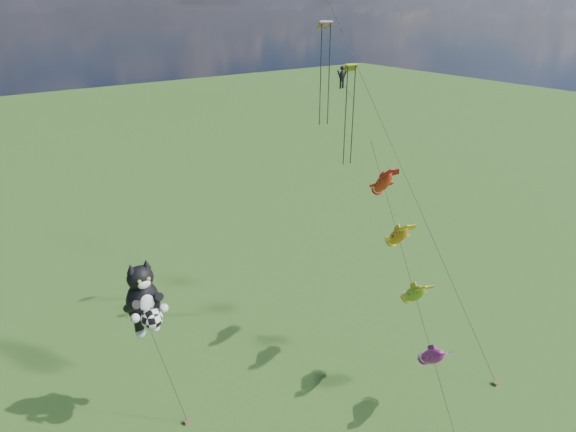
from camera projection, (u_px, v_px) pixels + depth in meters
cat_kite_rig at (144, 300)px, 29.89m from camera, size 2.54×4.15×11.29m
fish_windsock_rig at (406, 265)px, 33.26m from camera, size 5.63×15.02×15.97m
parafoil_rig at (345, 83)px, 36.03m from camera, size 4.08×17.22×26.06m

